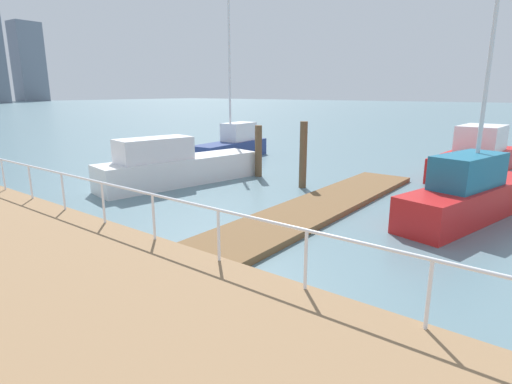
{
  "coord_description": "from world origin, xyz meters",
  "views": [
    {
      "loc": [
        -8.74,
        3.32,
        3.68
      ],
      "look_at": [
        -1.77,
        8.69,
        1.51
      ],
      "focal_mm": 28.8,
      "sensor_mm": 36.0,
      "label": 1
    }
  ],
  "objects_px": {
    "moored_boat_0": "(476,157)",
    "moored_boat_3": "(176,166)",
    "moored_boat_2": "(233,145)",
    "moored_boat_1": "(471,193)"
  },
  "relations": [
    {
      "from": "moored_boat_0",
      "to": "moored_boat_3",
      "type": "height_order",
      "value": "moored_boat_0"
    },
    {
      "from": "moored_boat_1",
      "to": "moored_boat_2",
      "type": "xyz_separation_m",
      "value": [
        4.3,
        12.94,
        -0.01
      ]
    },
    {
      "from": "moored_boat_2",
      "to": "moored_boat_3",
      "type": "distance_m",
      "value": 7.0
    },
    {
      "from": "moored_boat_0",
      "to": "moored_boat_2",
      "type": "distance_m",
      "value": 12.18
    },
    {
      "from": "moored_boat_1",
      "to": "moored_boat_0",
      "type": "bearing_deg",
      "value": 9.01
    },
    {
      "from": "moored_boat_0",
      "to": "moored_boat_1",
      "type": "bearing_deg",
      "value": -170.99
    },
    {
      "from": "moored_boat_1",
      "to": "moored_boat_2",
      "type": "distance_m",
      "value": 13.64
    },
    {
      "from": "moored_boat_1",
      "to": "moored_boat_2",
      "type": "bearing_deg",
      "value": 71.61
    },
    {
      "from": "moored_boat_0",
      "to": "moored_boat_3",
      "type": "distance_m",
      "value": 13.36
    },
    {
      "from": "moored_boat_2",
      "to": "moored_boat_3",
      "type": "bearing_deg",
      "value": -158.44
    }
  ]
}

